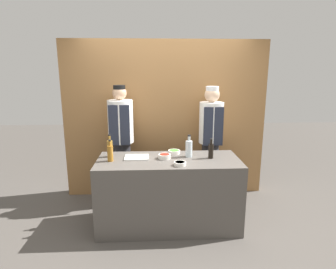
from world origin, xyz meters
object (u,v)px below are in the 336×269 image
sauce_bowl_white (180,163)px  bottle_amber (110,153)px  bottle_soy (211,151)px  chef_right (211,141)px  sauce_bowl_red (165,156)px  chef_left (121,141)px  bottle_clear (189,148)px  bottle_vinegar (110,148)px  cutting_board (137,157)px  sauce_bowl_green (174,152)px

sauce_bowl_white → bottle_amber: size_ratio=0.53×
sauce_bowl_white → bottle_soy: bottle_soy is taller
bottle_amber → chef_right: (1.35, 0.69, -0.04)m
sauce_bowl_red → chef_left: chef_left is taller
bottle_clear → chef_right: (0.39, 0.56, -0.05)m
sauce_bowl_white → bottle_clear: size_ratio=0.49×
sauce_bowl_white → bottle_soy: size_ratio=0.55×
bottle_clear → bottle_vinegar: bearing=177.5°
bottle_vinegar → bottle_amber: bearing=-80.3°
cutting_board → bottle_amber: bottle_amber is taller
chef_left → chef_right: size_ratio=1.01×
chef_right → sauce_bowl_white: bearing=-120.7°
bottle_amber → chef_left: size_ratio=0.15×
sauce_bowl_white → sauce_bowl_red: size_ratio=0.93×
bottle_vinegar → bottle_clear: bearing=-2.5°
sauce_bowl_red → sauce_bowl_green: bearing=58.0°
sauce_bowl_red → bottle_soy: (0.58, -0.01, 0.07)m
bottle_amber → sauce_bowl_white: bearing=-13.6°
bottle_amber → chef_right: chef_right is taller
bottle_soy → sauce_bowl_red: bearing=179.0°
sauce_bowl_white → sauce_bowl_red: sauce_bowl_red is taller
chef_right → sauce_bowl_green: bearing=-143.9°
sauce_bowl_white → chef_right: 1.04m
sauce_bowl_green → bottle_soy: bearing=-27.1°
bottle_amber → bottle_clear: bearing=7.8°
sauce_bowl_green → bottle_vinegar: 0.83m
sauce_bowl_red → bottle_soy: 0.58m
sauce_bowl_green → chef_right: bearing=36.1°
sauce_bowl_red → chef_right: (0.70, 0.63, 0.03)m
bottle_vinegar → chef_right: size_ratio=0.17×
bottle_clear → bottle_soy: size_ratio=1.12×
cutting_board → chef_right: (1.05, 0.59, 0.05)m
chef_left → bottle_clear: bearing=-31.7°
sauce_bowl_white → chef_left: chef_left is taller
sauce_bowl_red → chef_right: bearing=41.9°
chef_left → cutting_board: bearing=-66.8°
sauce_bowl_red → bottle_clear: 0.33m
bottle_amber → sauce_bowl_red: bearing=5.9°
cutting_board → bottle_clear: bearing=2.7°
bottle_clear → sauce_bowl_green: bearing=139.5°
sauce_bowl_red → cutting_board: sauce_bowl_red is taller
cutting_board → chef_right: size_ratio=0.17×
sauce_bowl_white → cutting_board: bearing=149.8°
sauce_bowl_white → bottle_amber: (-0.82, 0.20, 0.08)m
bottle_soy → cutting_board: bearing=177.3°
bottle_vinegar → chef_left: bearing=80.8°
bottle_vinegar → chef_left: chef_left is taller
bottle_clear → bottle_soy: bottle_clear is taller
bottle_soy → chef_right: size_ratio=0.15×
chef_left → bottle_amber: bearing=-94.4°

